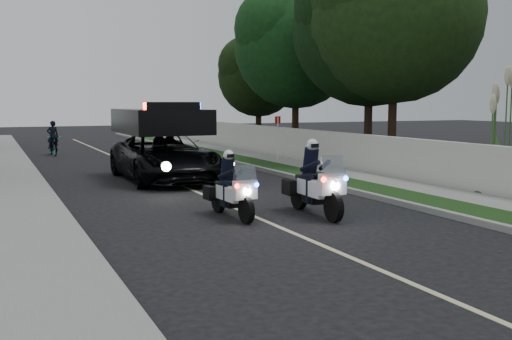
{
  "coord_description": "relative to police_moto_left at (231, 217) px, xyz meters",
  "views": [
    {
      "loc": [
        -5.65,
        -10.07,
        2.69
      ],
      "look_at": [
        0.42,
        3.44,
        1.0
      ],
      "focal_mm": 41.94,
      "sensor_mm": 36.0,
      "label": 1
    }
  ],
  "objects": [
    {
      "name": "police_moto_left",
      "position": [
        0.0,
        0.0,
        0.0
      ],
      "size": [
        0.75,
        1.9,
        1.59
      ],
      "primitive_type": null,
      "rotation": [
        0.0,
        0.0,
        0.05
      ],
      "color": "white",
      "rests_on": "ground"
    },
    {
      "name": "property_wall",
      "position": [
        7.64,
        7.28,
        0.75
      ],
      "size": [
        0.22,
        60.0,
        1.5
      ],
      "primitive_type": "cube",
      "color": "beige",
      "rests_on": "ground"
    },
    {
      "name": "sidewalk_right",
      "position": [
        6.64,
        7.28,
        0.08
      ],
      "size": [
        1.4,
        60.0,
        0.16
      ],
      "primitive_type": "cube",
      "color": "gray",
      "rests_on": "ground"
    },
    {
      "name": "ground",
      "position": [
        0.54,
        -2.72,
        0.0
      ],
      "size": [
        120.0,
        120.0,
        0.0
      ],
      "primitive_type": "plane",
      "color": "black",
      "rests_on": "ground"
    },
    {
      "name": "curb_right",
      "position": [
        4.64,
        7.28,
        0.07
      ],
      "size": [
        0.2,
        60.0,
        0.15
      ],
      "primitive_type": "cube",
      "color": "gray",
      "rests_on": "ground"
    },
    {
      "name": "police_moto_right",
      "position": [
        1.92,
        -0.55,
        0.0
      ],
      "size": [
        0.83,
        2.17,
        1.82
      ],
      "primitive_type": null,
      "rotation": [
        0.0,
        0.0,
        -0.04
      ],
      "color": "white",
      "rests_on": "ground"
    },
    {
      "name": "sidewalk_left",
      "position": [
        -4.66,
        7.28,
        0.08
      ],
      "size": [
        2.0,
        60.0,
        0.16
      ],
      "primitive_type": "cube",
      "color": "gray",
      "rests_on": "ground"
    },
    {
      "name": "bicycle",
      "position": [
        -2.11,
        19.06,
        0.0
      ],
      "size": [
        0.8,
        1.93,
        0.99
      ],
      "primitive_type": "imported",
      "rotation": [
        0.0,
        0.0,
        0.08
      ],
      "color": "black",
      "rests_on": "ground"
    },
    {
      "name": "lane_marking",
      "position": [
        0.54,
        7.28,
        0.0
      ],
      "size": [
        0.12,
        50.0,
        0.01
      ],
      "primitive_type": "cube",
      "color": "#BFB78C",
      "rests_on": "ground"
    },
    {
      "name": "tree_right_d",
      "position": [
        9.91,
        15.52,
        0.0
      ],
      "size": [
        6.91,
        6.91,
        10.86
      ],
      "primitive_type": null,
      "rotation": [
        0.0,
        0.0,
        -0.06
      ],
      "color": "#164318",
      "rests_on": "ground"
    },
    {
      "name": "tree_right_e",
      "position": [
        10.19,
        20.88,
        0.0
      ],
      "size": [
        6.61,
        6.61,
        8.31
      ],
      "primitive_type": null,
      "rotation": [
        0.0,
        0.0,
        -0.43
      ],
      "color": "black",
      "rests_on": "ground"
    },
    {
      "name": "pampas_far",
      "position": [
        8.14,
        -0.06,
        0.0
      ],
      "size": [
        1.59,
        1.59,
        3.9
      ],
      "primitive_type": null,
      "rotation": [
        0.0,
        0.0,
        -0.18
      ],
      "color": "#C4B597",
      "rests_on": "ground"
    },
    {
      "name": "sign_post",
      "position": [
        6.54,
        10.8,
        0.0
      ],
      "size": [
        0.42,
        0.42,
        2.14
      ],
      "primitive_type": null,
      "rotation": [
        0.0,
        0.0,
        0.29
      ],
      "color": "#9D0D0B",
      "rests_on": "ground"
    },
    {
      "name": "curb_left",
      "position": [
        -3.56,
        7.28,
        0.07
      ],
      "size": [
        0.2,
        60.0,
        0.15
      ],
      "primitive_type": "cube",
      "color": "gray",
      "rests_on": "ground"
    },
    {
      "name": "cyclist",
      "position": [
        -2.11,
        19.06,
        0.0
      ],
      "size": [
        0.6,
        0.43,
        1.55
      ],
      "primitive_type": "imported",
      "rotation": [
        0.0,
        0.0,
        3.25
      ],
      "color": "black",
      "rests_on": "ground"
    },
    {
      "name": "tree_right_c",
      "position": [
        10.43,
        9.56,
        0.0
      ],
      "size": [
        8.43,
        8.43,
        11.49
      ],
      "primitive_type": null,
      "rotation": [
        0.0,
        0.0,
        0.26
      ],
      "color": "black",
      "rests_on": "ground"
    },
    {
      "name": "tree_right_b",
      "position": [
        10.54,
        7.96,
        0.0
      ],
      "size": [
        8.29,
        8.29,
        12.2
      ],
      "primitive_type": null,
      "rotation": [
        0.0,
        0.0,
        -0.14
      ],
      "color": "#1E3B13",
      "rests_on": "ground"
    },
    {
      "name": "grass_verge",
      "position": [
        5.34,
        7.28,
        0.08
      ],
      "size": [
        1.2,
        60.0,
        0.16
      ],
      "primitive_type": "cube",
      "color": "#193814",
      "rests_on": "ground"
    },
    {
      "name": "police_suv",
      "position": [
        0.36,
        7.1,
        0.0
      ],
      "size": [
        2.75,
        5.94,
        2.88
      ],
      "primitive_type": "imported",
      "rotation": [
        0.0,
        0.0,
        0.0
      ],
      "color": "black",
      "rests_on": "ground"
    }
  ]
}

